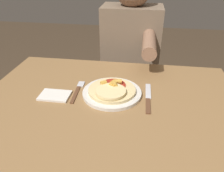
# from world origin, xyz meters

# --- Properties ---
(dining_table) EXTENTS (1.07, 0.78, 0.77)m
(dining_table) POSITION_xyz_m (0.00, 0.00, 0.64)
(dining_table) COLOR olive
(dining_table) RESTS_ON ground_plane
(plate) EXTENTS (0.25, 0.25, 0.01)m
(plate) POSITION_xyz_m (0.01, 0.06, 0.78)
(plate) COLOR silver
(plate) RESTS_ON dining_table
(pizza) EXTENTS (0.20, 0.20, 0.04)m
(pizza) POSITION_xyz_m (0.01, 0.06, 0.80)
(pizza) COLOR #E0C689
(pizza) RESTS_ON plate
(fork) EXTENTS (0.03, 0.18, 0.00)m
(fork) POSITION_xyz_m (-0.15, 0.07, 0.78)
(fork) COLOR brown
(fork) RESTS_ON dining_table
(knife) EXTENTS (0.02, 0.22, 0.00)m
(knife) POSITION_xyz_m (0.16, 0.05, 0.78)
(knife) COLOR brown
(knife) RESTS_ON dining_table
(napkin) EXTENTS (0.12, 0.09, 0.01)m
(napkin) POSITION_xyz_m (-0.23, 0.01, 0.78)
(napkin) COLOR silver
(napkin) RESTS_ON dining_table
(person_diner) EXTENTS (0.36, 0.52, 1.23)m
(person_diner) POSITION_xyz_m (0.04, 0.64, 0.72)
(person_diner) COLOR #2D2D38
(person_diner) RESTS_ON ground_plane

